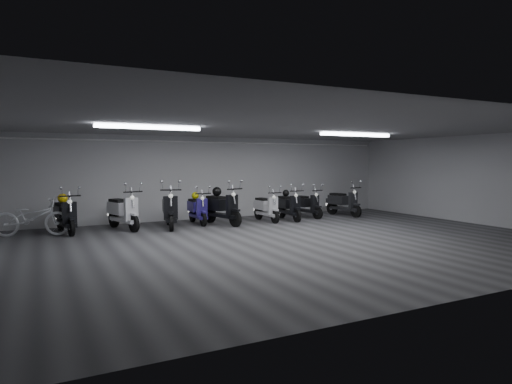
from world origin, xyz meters
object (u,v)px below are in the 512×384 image
helmet_3 (63,198)px  scooter_3 (170,204)px  bicycle (32,213)px  scooter_4 (198,205)px  scooter_5 (222,202)px  helmet_1 (195,196)px  scooter_2 (123,206)px  scooter_8 (306,200)px  scooter_0 (65,209)px  scooter_6 (267,203)px  helmet_2 (286,193)px  helmet_0 (217,191)px  scooter_9 (344,198)px  scooter_7 (289,201)px

helmet_3 → scooter_3: bearing=-11.2°
bicycle → scooter_4: bearing=-71.9°
scooter_5 → helmet_1: scooter_5 is taller
scooter_3 → helmet_3: (-2.85, 0.56, 0.22)m
scooter_2 → scooter_8: scooter_2 is taller
scooter_0 → scooter_3: scooter_3 is taller
scooter_3 → scooter_2: bearing=179.3°
scooter_6 → helmet_2: 0.91m
bicycle → helmet_0: bearing=-74.5°
scooter_3 → scooter_9: 6.40m
scooter_2 → helmet_0: 2.86m
scooter_8 → scooter_4: bearing=164.6°
scooter_6 → scooter_5: bearing=180.0°
scooter_3 → helmet_1: 1.20m
helmet_2 → scooter_2: bearing=178.8°
scooter_0 → helmet_3: bearing=90.0°
bicycle → helmet_2: 7.68m
scooter_8 → helmet_0: 3.38m
helmet_1 → helmet_3: 3.85m
helmet_2 → helmet_3: size_ratio=0.87×
bicycle → helmet_0: (5.18, -0.04, 0.41)m
scooter_4 → scooter_6: 2.26m
scooter_4 → bicycle: size_ratio=0.88×
bicycle → scooter_6: bearing=-76.0°
scooter_7 → scooter_9: (2.35, 0.09, 0.02)m
scooter_0 → helmet_2: bearing=-11.5°
scooter_2 → scooter_8: 6.19m
scooter_7 → helmet_2: size_ratio=7.39×
scooter_0 → scooter_5: size_ratio=0.93×
scooter_9 → helmet_2: size_ratio=7.62×
scooter_0 → helmet_3: 0.38m
scooter_2 → scooter_7: scooter_2 is taller
scooter_9 → helmet_1: size_ratio=7.59×
scooter_0 → scooter_4: 3.80m
scooter_7 → scooter_9: size_ratio=0.97×
scooter_5 → scooter_8: scooter_5 is taller
scooter_7 → scooter_6: bearing=179.7°
scooter_4 → scooter_7: scooter_7 is taller
scooter_2 → scooter_5: scooter_5 is taller
helmet_2 → helmet_1: bearing=171.5°
scooter_7 → helmet_2: (0.01, 0.23, 0.26)m
scooter_7 → helmet_0: 2.53m
scooter_0 → scooter_6: (6.03, -0.32, -0.05)m
scooter_3 → scooter_8: (4.92, 0.22, -0.12)m
scooter_2 → helmet_0: size_ratio=6.45×
scooter_5 → helmet_2: size_ratio=8.32×
scooter_6 → helmet_1: 2.33m
scooter_5 → bicycle: 5.26m
scooter_5 → helmet_2: (2.43, 0.24, 0.19)m
scooter_4 → helmet_3: (-3.85, 0.16, 0.33)m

